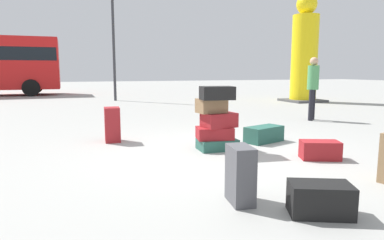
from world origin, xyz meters
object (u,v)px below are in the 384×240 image
Objects in this scene: suitcase_tower at (216,121)px; suitcase_black_upright_blue at (320,199)px; yellow_dummy_statue at (304,54)px; lamp_post at (113,12)px; suitcase_charcoal_foreground_near at (240,175)px; suitcase_maroon_foreground_far at (112,125)px; suitcase_maroon_behind_tower at (320,150)px; suitcase_teal_right_side at (264,134)px; person_bearded_onlooker at (313,83)px.

suitcase_black_upright_blue is at bearing -92.97° from suitcase_tower.
yellow_dummy_statue is 0.77× the size of lamp_post.
suitcase_maroon_foreground_far reaches higher than suitcase_charcoal_foreground_near.
suitcase_tower is 1.71m from suitcase_maroon_behind_tower.
suitcase_teal_right_side is 0.44× the size of person_bearded_onlooker.
suitcase_tower is 0.24× the size of yellow_dummy_statue.
suitcase_tower reaches higher than suitcase_charcoal_foreground_near.
yellow_dummy_statue is at bearing -22.81° from lamp_post.
suitcase_tower is at bearing -6.11° from person_bearded_onlooker.
suitcase_charcoal_foreground_near is 0.35× the size of person_bearded_onlooker.
suitcase_teal_right_side is at bearing 117.74° from suitcase_maroon_behind_tower.
suitcase_black_upright_blue reaches higher than suitcase_maroon_behind_tower.
person_bearded_onlooker is 0.29× the size of lamp_post.
suitcase_maroon_foreground_far is at bearing 141.22° from suitcase_teal_right_side.
suitcase_teal_right_side is 11.00m from lamp_post.
suitcase_maroon_behind_tower is (1.40, 1.67, -0.01)m from suitcase_black_upright_blue.
lamp_post reaches higher than suitcase_black_upright_blue.
suitcase_teal_right_side is 1.28× the size of suitcase_charcoal_foreground_near.
yellow_dummy_statue is (6.05, 8.38, 1.90)m from suitcase_maroon_behind_tower.
lamp_post is at bearing 157.19° from yellow_dummy_statue.
lamp_post is at bearing -99.78° from person_bearded_onlooker.
suitcase_maroon_foreground_far is 9.98m from lamp_post.
suitcase_tower is at bearing -135.12° from yellow_dummy_statue.
suitcase_teal_right_side is at bearing -81.39° from lamp_post.
suitcase_teal_right_side is 1.34× the size of suitcase_black_upright_blue.
person_bearded_onlooker reaches higher than suitcase_black_upright_blue.
suitcase_teal_right_side is 0.13× the size of lamp_post.
suitcase_maroon_foreground_far is (-1.44, 4.05, 0.18)m from suitcase_black_upright_blue.
suitcase_tower is at bearing 160.96° from suitcase_maroon_behind_tower.
person_bearded_onlooker is (2.64, 3.50, 0.88)m from suitcase_maroon_behind_tower.
suitcase_maroon_behind_tower is 10.51m from yellow_dummy_statue.
suitcase_charcoal_foreground_near is at bearing -91.26° from lamp_post.
suitcase_maroon_behind_tower is at bearing 74.09° from suitcase_black_upright_blue.
suitcase_tower is 4.60m from person_bearded_onlooker.
suitcase_teal_right_side is at bearing 91.57° from suitcase_black_upright_blue.
suitcase_maroon_behind_tower is at bearing -81.78° from lamp_post.
yellow_dummy_statue is (7.30, 7.27, 1.56)m from suitcase_tower.
yellow_dummy_statue reaches higher than suitcase_black_upright_blue.
suitcase_black_upright_blue is at bearing -67.26° from suitcase_maroon_foreground_far.
suitcase_maroon_behind_tower is at bearing -103.47° from suitcase_teal_right_side.
suitcase_maroon_behind_tower is 4.47m from person_bearded_onlooker.
suitcase_tower is 10.42m from yellow_dummy_statue.
person_bearded_onlooker is (3.89, 2.40, 0.53)m from suitcase_tower.
person_bearded_onlooker is at bearing 18.34° from suitcase_teal_right_side.
suitcase_teal_right_side is 3.32m from suitcase_black_upright_blue.
suitcase_black_upright_blue is 0.12× the size of yellow_dummy_statue.
suitcase_black_upright_blue is 0.99× the size of suitcase_maroon_behind_tower.
person_bearded_onlooker is (2.77, 2.10, 0.87)m from suitcase_teal_right_side.
person_bearded_onlooker is 9.64m from lamp_post.
suitcase_maroon_behind_tower is (1.96, 1.15, -0.15)m from suitcase_charcoal_foreground_near.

